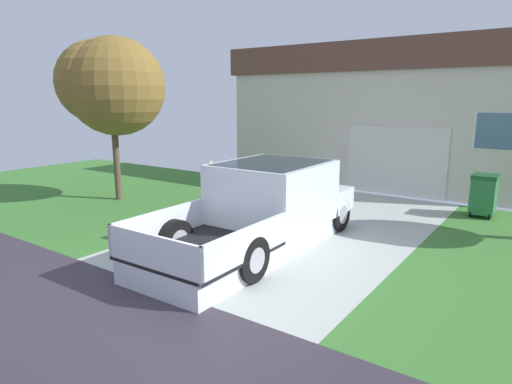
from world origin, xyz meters
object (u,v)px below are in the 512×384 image
object	(u,v)px
house_with_garage	(382,114)
neighbor_tree	(109,85)
person_with_hat	(211,193)
handbag	(199,232)
pickup_truck	(268,207)
wheeled_trash_bin	(484,194)

from	to	relation	value
house_with_garage	neighbor_tree	world-z (taller)	house_with_garage
person_with_hat	handbag	world-z (taller)	person_with_hat
person_with_hat	house_with_garage	world-z (taller)	house_with_garage
pickup_truck	house_with_garage	distance (m)	9.14
pickup_truck	neighbor_tree	xyz separation A→B (m)	(-6.02, 0.72, 2.64)
neighbor_tree	pickup_truck	bearing A→B (deg)	-6.82
neighbor_tree	wheeled_trash_bin	size ratio (longest dim) A/B	4.31
pickup_truck	person_with_hat	bearing A→B (deg)	-170.48
handbag	house_with_garage	bearing A→B (deg)	85.82
person_with_hat	neighbor_tree	size ratio (longest dim) A/B	0.36
pickup_truck	house_with_garage	xyz separation A→B (m)	(-0.75, 8.95, 1.68)
wheeled_trash_bin	handbag	bearing A→B (deg)	-131.02
pickup_truck	person_with_hat	world-z (taller)	pickup_truck
pickup_truck	neighbor_tree	bearing A→B (deg)	172.52
handbag	wheeled_trash_bin	world-z (taller)	wheeled_trash_bin
house_with_garage	neighbor_tree	bearing A→B (deg)	-122.64
pickup_truck	wheeled_trash_bin	xyz separation A→B (m)	(3.44, 5.03, -0.19)
neighbor_tree	wheeled_trash_bin	distance (m)	10.77
person_with_hat	handbag	xyz separation A→B (m)	(-0.08, -0.33, -0.86)
pickup_truck	wheeled_trash_bin	size ratio (longest dim) A/B	5.00
pickup_truck	house_with_garage	bearing A→B (deg)	94.11
house_with_garage	wheeled_trash_bin	world-z (taller)	house_with_garage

